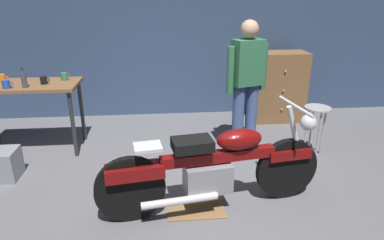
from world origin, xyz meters
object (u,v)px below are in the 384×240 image
(person_standing, at_px, (247,81))
(mug_green_speckled, at_px, (64,77))
(mug_blue_enamel, at_px, (6,84))
(shop_stool, at_px, (317,118))
(mug_orange_travel, at_px, (2,78))
(mug_black_matte, at_px, (44,80))
(motorcycle, at_px, (215,166))
(bottle, at_px, (24,80))
(wooden_dresser, at_px, (279,87))

(person_standing, relative_size, mug_green_speckled, 14.21)
(mug_green_speckled, height_order, mug_blue_enamel, mug_blue_enamel)
(person_standing, bearing_deg, shop_stool, 143.71)
(mug_orange_travel, xyz_separation_m, mug_black_matte, (0.54, -0.12, -0.01))
(motorcycle, height_order, mug_green_speckled, mug_green_speckled)
(mug_green_speckled, bearing_deg, bottle, -139.79)
(mug_green_speckled, distance_m, mug_blue_enamel, 0.68)
(wooden_dresser, xyz_separation_m, mug_green_speckled, (-3.10, -0.67, 0.40))
(mug_green_speckled, bearing_deg, mug_blue_enamel, -149.67)
(mug_blue_enamel, bearing_deg, mug_black_matte, 24.71)
(mug_orange_travel, distance_m, mug_black_matte, 0.56)
(mug_orange_travel, bearing_deg, bottle, -36.55)
(mug_green_speckled, distance_m, bottle, 0.50)
(motorcycle, bearing_deg, person_standing, 56.59)
(motorcycle, bearing_deg, shop_stool, 26.74)
(person_standing, distance_m, wooden_dresser, 1.34)
(mug_black_matte, bearing_deg, person_standing, -4.07)
(shop_stool, xyz_separation_m, mug_black_matte, (-3.37, 0.44, 0.45))
(wooden_dresser, height_order, mug_orange_travel, wooden_dresser)
(shop_stool, xyz_separation_m, mug_blue_enamel, (-3.75, 0.27, 0.45))
(mug_green_speckled, relative_size, mug_blue_enamel, 0.96)
(mug_orange_travel, distance_m, mug_blue_enamel, 0.34)
(mug_blue_enamel, relative_size, bottle, 0.51)
(wooden_dresser, bearing_deg, person_standing, -127.90)
(mug_orange_travel, bearing_deg, motorcycle, -32.85)
(motorcycle, height_order, shop_stool, motorcycle)
(mug_orange_travel, bearing_deg, wooden_dresser, 10.54)
(motorcycle, height_order, mug_blue_enamel, mug_blue_enamel)
(person_standing, height_order, wooden_dresser, person_standing)
(wooden_dresser, relative_size, mug_orange_travel, 9.10)
(mug_orange_travel, relative_size, mug_blue_enamel, 0.99)
(motorcycle, relative_size, mug_green_speckled, 18.50)
(motorcycle, bearing_deg, mug_black_matte, 133.82)
(shop_stool, bearing_deg, bottle, 175.32)
(person_standing, xyz_separation_m, mug_orange_travel, (-3.06, 0.30, 0.03))
(person_standing, height_order, shop_stool, person_standing)
(mug_black_matte, height_order, bottle, bottle)
(person_standing, height_order, mug_blue_enamel, person_standing)
(person_standing, relative_size, mug_blue_enamel, 13.69)
(wooden_dresser, bearing_deg, mug_black_matte, -165.83)
(person_standing, bearing_deg, mug_blue_enamel, -19.12)
(mug_blue_enamel, xyz_separation_m, bottle, (0.20, 0.02, 0.04))
(shop_stool, distance_m, mug_orange_travel, 3.98)
(person_standing, xyz_separation_m, mug_blue_enamel, (-2.90, 0.01, 0.03))
(shop_stool, relative_size, bottle, 2.66)
(motorcycle, xyz_separation_m, mug_black_matte, (-1.92, 1.47, 0.50))
(mug_orange_travel, relative_size, mug_black_matte, 1.06)
(motorcycle, height_order, person_standing, person_standing)
(wooden_dresser, distance_m, mug_green_speckled, 3.20)
(shop_stool, relative_size, mug_green_speckled, 5.44)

